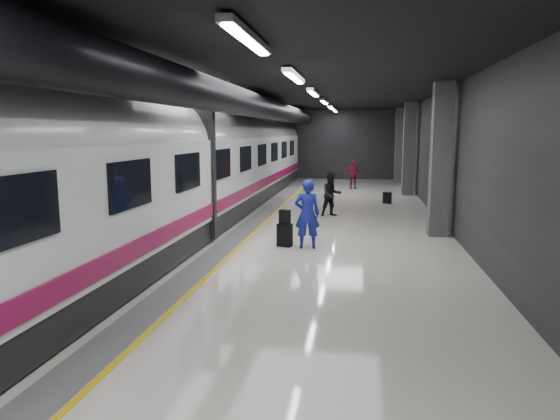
{
  "coord_description": "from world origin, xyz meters",
  "views": [
    {
      "loc": [
        2.23,
        -13.26,
        3.06
      ],
      "look_at": [
        0.33,
        -1.49,
        1.2
      ],
      "focal_mm": 32.0,
      "sensor_mm": 36.0,
      "label": 1
    }
  ],
  "objects": [
    {
      "name": "traveler_main",
      "position": [
        0.87,
        -0.29,
        0.92
      ],
      "size": [
        0.73,
        0.54,
        1.84
      ],
      "primitive_type": "imported",
      "rotation": [
        0.0,
        0.0,
        3.3
      ],
      "color": "#1635A8",
      "rests_on": "ground"
    },
    {
      "name": "traveler_far_a",
      "position": [
        1.21,
        4.95,
        0.8
      ],
      "size": [
        0.97,
        0.88,
        1.61
      ],
      "primitive_type": "imported",
      "rotation": [
        0.0,
        0.0,
        0.44
      ],
      "color": "black",
      "rests_on": "ground"
    },
    {
      "name": "platform_hall",
      "position": [
        -0.29,
        0.96,
        3.54
      ],
      "size": [
        10.02,
        40.02,
        4.51
      ],
      "color": "black",
      "rests_on": "ground"
    },
    {
      "name": "shoulder_bag",
      "position": [
        0.25,
        -0.21,
        0.81
      ],
      "size": [
        0.32,
        0.24,
        0.38
      ],
      "primitive_type": "cube",
      "rotation": [
        0.0,
        0.0,
        -0.33
      ],
      "color": "black",
      "rests_on": "suitcase_main"
    },
    {
      "name": "train",
      "position": [
        -3.25,
        -0.0,
        2.07
      ],
      "size": [
        3.05,
        38.0,
        4.05
      ],
      "color": "black",
      "rests_on": "ground"
    },
    {
      "name": "traveler_far_b",
      "position": [
        1.84,
        14.13,
        0.78
      ],
      "size": [
        0.96,
        0.53,
        1.55
      ],
      "primitive_type": "imported",
      "rotation": [
        0.0,
        0.0,
        0.18
      ],
      "color": "maroon",
      "rests_on": "ground"
    },
    {
      "name": "suitcase_far",
      "position": [
        3.41,
        8.66,
        0.25
      ],
      "size": [
        0.39,
        0.33,
        0.49
      ],
      "primitive_type": "cube",
      "rotation": [
        0.0,
        0.0,
        -0.4
      ],
      "color": "black",
      "rests_on": "ground"
    },
    {
      "name": "ground",
      "position": [
        0.0,
        0.0,
        0.0
      ],
      "size": [
        40.0,
        40.0,
        0.0
      ],
      "primitive_type": "plane",
      "color": "silver",
      "rests_on": "ground"
    },
    {
      "name": "suitcase_main",
      "position": [
        0.25,
        -0.2,
        0.31
      ],
      "size": [
        0.43,
        0.34,
        0.62
      ],
      "primitive_type": "cube",
      "rotation": [
        0.0,
        0.0,
        -0.28
      ],
      "color": "black",
      "rests_on": "ground"
    }
  ]
}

